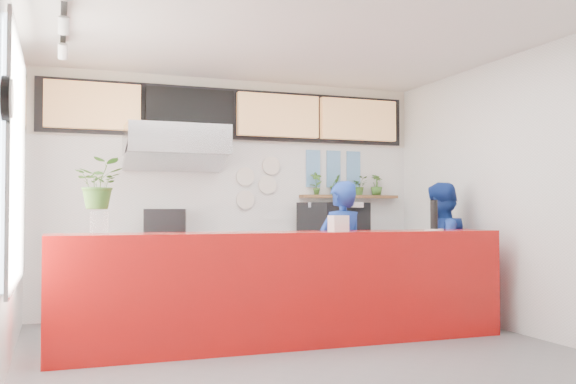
{
  "coord_description": "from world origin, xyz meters",
  "views": [
    {
      "loc": [
        -2.13,
        -5.5,
        1.31
      ],
      "look_at": [
        0.1,
        0.7,
        1.5
      ],
      "focal_mm": 40.0,
      "sensor_mm": 36.0,
      "label": 1
    }
  ],
  "objects": [
    {
      "name": "glass_vase",
      "position": [
        -1.79,
        0.3,
        1.2
      ],
      "size": [
        0.19,
        0.19,
        0.2
      ],
      "primitive_type": "cylinder",
      "rotation": [
        0.0,
        0.0,
        0.14
      ],
      "color": "silver",
      "rests_on": "service_counter"
    },
    {
      "name": "panini_oven",
      "position": [
        -0.92,
        2.2,
        1.11
      ],
      "size": [
        0.57,
        0.57,
        0.43
      ],
      "primitive_type": "cube",
      "rotation": [
        0.0,
        0.0,
        -0.21
      ],
      "color": "black",
      "rests_on": "prep_bench"
    },
    {
      "name": "right_bench",
      "position": [
        1.5,
        2.2,
        0.45
      ],
      "size": [
        1.8,
        0.6,
        0.9
      ],
      "primitive_type": "cube",
      "color": "#B2B5BA",
      "rests_on": "ground"
    },
    {
      "name": "menu_board_mid_left",
      "position": [
        -0.59,
        2.38,
        2.55
      ],
      "size": [
        1.1,
        0.1,
        0.55
      ],
      "primitive_type": "cube",
      "color": "black",
      "rests_on": "wall_back"
    },
    {
      "name": "dec_plate_a",
      "position": [
        0.15,
        2.47,
        1.75
      ],
      "size": [
        0.24,
        0.03,
        0.24
      ],
      "primitive_type": "cylinder",
      "rotation": [
        1.57,
        0.0,
        0.0
      ],
      "color": "silver",
      "rests_on": "wall_back"
    },
    {
      "name": "photo_frame_f",
      "position": [
        1.7,
        2.48,
        1.75
      ],
      "size": [
        0.2,
        0.02,
        0.25
      ],
      "primitive_type": "cube",
      "color": "#598CBF",
      "rests_on": "wall_back"
    },
    {
      "name": "service_counter",
      "position": [
        0.0,
        0.4,
        0.55
      ],
      "size": [
        4.5,
        0.6,
        1.1
      ],
      "primitive_type": "cube",
      "color": "#AE0E0C",
      "rests_on": "ground"
    },
    {
      "name": "photo_frame_c",
      "position": [
        1.7,
        2.48,
        2.0
      ],
      "size": [
        0.2,
        0.02,
        0.25
      ],
      "primitive_type": "cube",
      "color": "#598CBF",
      "rests_on": "wall_back"
    },
    {
      "name": "menu_board_mid_right",
      "position": [
        0.57,
        2.38,
        2.55
      ],
      "size": [
        1.1,
        0.1,
        0.55
      ],
      "primitive_type": "cube",
      "color": "tan",
      "rests_on": "wall_back"
    },
    {
      "name": "dec_plate_b",
      "position": [
        0.45,
        2.47,
        1.65
      ],
      "size": [
        0.24,
        0.03,
        0.24
      ],
      "primitive_type": "cylinder",
      "rotation": [
        1.57,
        0.0,
        0.0
      ],
      "color": "silver",
      "rests_on": "wall_back"
    },
    {
      "name": "staff_right",
      "position": [
        2.07,
        0.94,
        0.82
      ],
      "size": [
        0.98,
        0.9,
        1.64
      ],
      "primitive_type": "imported",
      "rotation": [
        0.0,
        0.0,
        3.57
      ],
      "color": "navy",
      "rests_on": "ground"
    },
    {
      "name": "wall_back",
      "position": [
        0.0,
        2.5,
        1.5
      ],
      "size": [
        5.0,
        0.0,
        5.0
      ],
      "primitive_type": "plane",
      "rotation": [
        1.57,
        0.0,
        0.0
      ],
      "color": "white",
      "rests_on": "ground"
    },
    {
      "name": "menu_board_far_right",
      "position": [
        1.73,
        2.38,
        2.55
      ],
      "size": [
        1.1,
        0.1,
        0.55
      ],
      "primitive_type": "cube",
      "color": "tan",
      "rests_on": "wall_back"
    },
    {
      "name": "track_rail",
      "position": [
        -2.1,
        0.0,
        2.94
      ],
      "size": [
        0.05,
        2.4,
        0.04
      ],
      "primitive_type": "cube",
      "color": "black",
      "rests_on": "ceiling"
    },
    {
      "name": "napkin_holder",
      "position": [
        0.5,
        0.33,
        1.18
      ],
      "size": [
        0.2,
        0.15,
        0.16
      ],
      "primitive_type": "cube",
      "rotation": [
        0.0,
        0.0,
        0.22
      ],
      "color": "silver",
      "rests_on": "service_counter"
    },
    {
      "name": "staff_center",
      "position": [
        0.77,
        0.87,
        0.81
      ],
      "size": [
        0.68,
        0.53,
        1.63
      ],
      "primitive_type": "imported",
      "rotation": [
        0.0,
        0.0,
        3.41
      ],
      "color": "navy",
      "rests_on": "ground"
    },
    {
      "name": "white_plate",
      "position": [
        1.6,
        0.32,
        1.11
      ],
      "size": [
        0.23,
        0.23,
        0.01
      ],
      "primitive_type": "cylinder",
      "rotation": [
        0.0,
        0.0,
        -0.17
      ],
      "color": "silver",
      "rests_on": "service_counter"
    },
    {
      "name": "wall_clock_face",
      "position": [
        -2.43,
        -0.9,
        2.05
      ],
      "size": [
        0.02,
        0.26,
        0.26
      ],
      "primitive_type": "cylinder",
      "rotation": [
        0.0,
        1.57,
        0.0
      ],
      "color": "white",
      "rests_on": "wall_left"
    },
    {
      "name": "herb_c",
      "position": [
        1.74,
        2.4,
        1.65
      ],
      "size": [
        0.26,
        0.24,
        0.26
      ],
      "primitive_type": "imported",
      "rotation": [
        0.0,
        0.0,
        -0.17
      ],
      "color": "#345F21",
      "rests_on": "herb_shelf"
    },
    {
      "name": "herb_b",
      "position": [
        1.39,
        2.4,
        1.66
      ],
      "size": [
        0.18,
        0.17,
        0.28
      ],
      "primitive_type": "imported",
      "rotation": [
        0.0,
        0.0,
        0.32
      ],
      "color": "#345F21",
      "rests_on": "herb_shelf"
    },
    {
      "name": "cream_band",
      "position": [
        0.0,
        2.49,
        2.6
      ],
      "size": [
        5.0,
        0.02,
        0.8
      ],
      "primitive_type": "cube",
      "color": "beige",
      "rests_on": "wall_back"
    },
    {
      "name": "photo_frame_e",
      "position": [
        1.4,
        2.48,
        1.75
      ],
      "size": [
        0.2,
        0.02,
        0.25
      ],
      "primitive_type": "cube",
      "color": "#598CBF",
      "rests_on": "wall_back"
    },
    {
      "name": "wall_clock_rim",
      "position": [
        -2.46,
        -0.9,
        2.05
      ],
      "size": [
        0.05,
        0.3,
        0.3
      ],
      "primitive_type": "cylinder",
      "rotation": [
        0.0,
        1.57,
        0.0
      ],
      "color": "black",
      "rests_on": "wall_left"
    },
    {
      "name": "pepper_mill",
      "position": [
        1.6,
        0.32,
        1.27
      ],
      "size": [
        0.09,
        0.09,
        0.31
      ],
      "primitive_type": "cylinder",
      "rotation": [
        0.0,
        0.0,
        -0.2
      ],
      "color": "black",
      "rests_on": "white_plate"
    },
    {
      "name": "ceiling",
      "position": [
        0.0,
        0.0,
        3.0
      ],
      "size": [
        5.0,
        5.0,
        0.0
      ],
      "primitive_type": "plane",
      "rotation": [
        3.14,
        0.0,
        0.0
      ],
      "color": "silver"
    },
    {
      "name": "window_pane",
      "position": [
        -2.47,
        0.3,
        1.7
      ],
      "size": [
        0.04,
        2.2,
        1.9
      ],
      "primitive_type": "cube",
      "color": "silver",
      "rests_on": "wall_left"
    },
    {
      "name": "herb_a",
      "position": [
        1.11,
        2.4,
        1.67
      ],
      "size": [
        0.17,
        0.12,
        0.31
      ],
      "primitive_type": "imported",
      "rotation": [
        0.0,
        0.0,
        -0.03
      ],
      "color": "#345F21",
      "rests_on": "herb_shelf"
    },
    {
      "name": "window_frame",
      "position": [
        -2.45,
        0.3,
        1.7
      ],
      "size": [
        0.03,
        2.3,
        2.0
      ],
      "primitive_type": "cube",
      "color": "#B2B5BA",
      "rests_on": "wall_left"
    },
    {
      "name": "menu_board_far_left",
      "position": [
        -1.75,
        2.38,
        2.55
      ],
      "size": [
        1.1,
        0.1,
        0.55
      ],
      "primitive_type": "cube",
      "color": "tan",
      "rests_on": "wall_back"
    },
    {
      "name": "espresso_tray",
      "position": [
        1.28,
        2.2,
        1.38
      ],
      "size": [
        0.82,
        0.68,
        0.07
      ],
      "primitive_type": "cube",
      "rotation": [
        0.0,
        0.0,
        -0.31
      ],
      "color": "#A6AAAE",
      "rests_on": "espresso_machine"
    },
    {
      "name": "basil_vase",
      "position": [
        -1.79,
        0.3,
        1.54
      ],
      "size": [
        0.44,
        0.39,
        0.45
      ],
      "primitive_type": "imported",
      "rotation": [
        0.0,
        0.0,
        -0.12
      ],
      "color": "#345F21",
      "rests_on": "glass_vase"
    },
    {
      "name": "extraction_hood",
      "position": [
        -0.8,
        2.15,
        2.15
      ],
      "size": [
        1.2,
        0.7,
        0.35
      ],
      "primitive_type": "cube",
      "color": "#B2B5BA",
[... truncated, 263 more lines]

